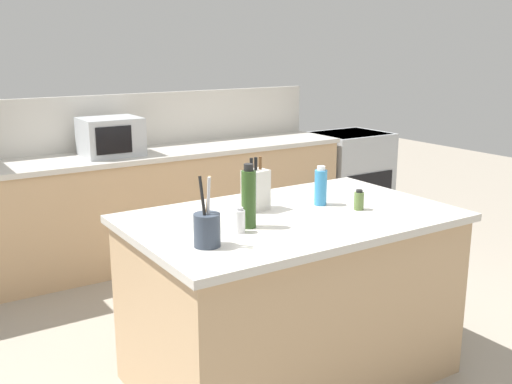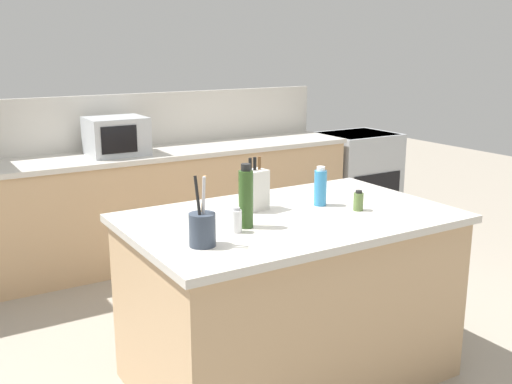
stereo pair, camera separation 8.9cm
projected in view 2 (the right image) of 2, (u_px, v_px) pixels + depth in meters
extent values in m
plane|color=gray|center=(288.00, 374.00, 3.38)|extent=(14.00, 14.00, 0.00)
cube|color=tan|center=(176.00, 204.00, 5.25)|extent=(3.24, 0.62, 0.90)
cube|color=beige|center=(174.00, 151.00, 5.14)|extent=(3.28, 0.66, 0.04)
cube|color=beige|center=(159.00, 119.00, 5.34)|extent=(3.24, 0.03, 0.46)
cube|color=tan|center=(289.00, 301.00, 3.27)|extent=(1.65, 1.01, 0.90)
cube|color=beige|center=(290.00, 218.00, 3.16)|extent=(1.71, 1.07, 0.04)
cube|color=#ADB2B7|center=(356.00, 177.00, 6.29)|extent=(0.76, 0.64, 0.92)
cube|color=black|center=(377.00, 194.00, 6.05)|extent=(0.61, 0.01, 0.41)
cube|color=black|center=(358.00, 134.00, 6.18)|extent=(0.68, 0.58, 0.02)
cube|color=#ADB2B7|center=(116.00, 136.00, 4.84)|extent=(0.46, 0.38, 0.30)
cube|color=black|center=(119.00, 140.00, 4.66)|extent=(0.29, 0.01, 0.21)
cube|color=beige|center=(255.00, 190.00, 3.23)|extent=(0.15, 0.12, 0.22)
cylinder|color=black|center=(250.00, 165.00, 3.17)|extent=(0.02, 0.02, 0.07)
cylinder|color=black|center=(255.00, 164.00, 3.19)|extent=(0.02, 0.02, 0.07)
cylinder|color=brown|center=(259.00, 163.00, 3.21)|extent=(0.02, 0.02, 0.07)
cylinder|color=#333D4C|center=(202.00, 230.00, 2.65)|extent=(0.12, 0.12, 0.15)
cylinder|color=olive|center=(204.00, 195.00, 2.63)|extent=(0.01, 0.05, 0.18)
cylinder|color=black|center=(197.00, 196.00, 2.61)|extent=(0.01, 0.05, 0.18)
cylinder|color=#B2B2B7|center=(204.00, 197.00, 2.60)|extent=(0.01, 0.03, 0.18)
cylinder|color=#3384BC|center=(320.00, 188.00, 3.32)|extent=(0.07, 0.07, 0.20)
cylinder|color=white|center=(321.00, 169.00, 3.29)|extent=(0.05, 0.05, 0.02)
cylinder|color=#567038|center=(358.00, 202.00, 3.23)|extent=(0.05, 0.05, 0.10)
cylinder|color=black|center=(359.00, 192.00, 3.22)|extent=(0.04, 0.04, 0.02)
cylinder|color=#2D4C1E|center=(246.00, 199.00, 2.91)|extent=(0.07, 0.07, 0.28)
cylinder|color=black|center=(246.00, 167.00, 2.87)|extent=(0.05, 0.05, 0.03)
cylinder|color=silver|center=(236.00, 221.00, 2.85)|extent=(0.05, 0.05, 0.11)
cylinder|color=#B2B2B7|center=(236.00, 209.00, 2.84)|extent=(0.03, 0.03, 0.02)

